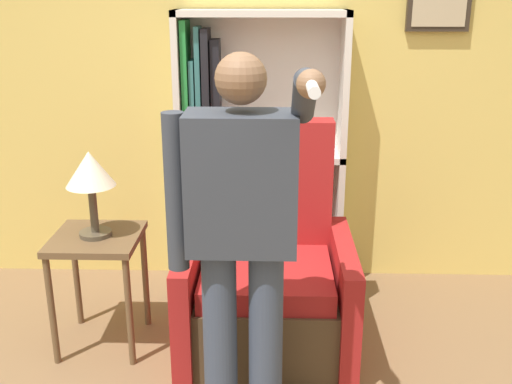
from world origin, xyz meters
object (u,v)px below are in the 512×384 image
armchair (267,282)px  side_table (98,255)px  person_standing (241,231)px  bookcase (241,158)px  table_lamp (90,174)px

armchair → side_table: armchair is taller
side_table → armchair: bearing=2.0°
armchair → person_standing: 0.95m
bookcase → armchair: 0.94m
armchair → table_lamp: 1.12m
person_standing → table_lamp: size_ratio=3.62×
person_standing → side_table: person_standing is taller
side_table → bookcase: bearing=47.0°
bookcase → armchair: bookcase is taller
armchair → table_lamp: armchair is taller
armchair → person_standing: person_standing is taller
bookcase → person_standing: (0.08, -1.49, 0.10)m
armchair → side_table: size_ratio=1.88×
bookcase → person_standing: size_ratio=1.06×
armchair → side_table: (-0.93, -0.03, 0.17)m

